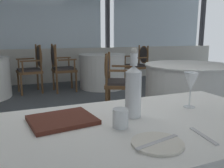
{
  "coord_description": "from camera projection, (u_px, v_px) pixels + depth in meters",
  "views": [
    {
      "loc": [
        -0.76,
        -2.12,
        1.16
      ],
      "look_at": [
        -0.32,
        -1.03,
        0.92
      ],
      "focal_mm": 38.31,
      "sensor_mm": 36.0,
      "label": 1
    }
  ],
  "objects": [
    {
      "name": "background_table_2",
      "position": [
        187.0,
        90.0,
        3.48
      ],
      "size": [
        1.23,
        1.23,
        0.76
      ],
      "color": "white",
      "rests_on": "ground_plane"
    },
    {
      "name": "background_table_3",
      "position": [
        102.0,
        71.0,
        5.38
      ],
      "size": [
        1.04,
        1.04,
        0.76
      ],
      "color": "white",
      "rests_on": "ground_plane"
    },
    {
      "name": "dining_chair_3_0",
      "position": [
        139.0,
        62.0,
        5.71
      ],
      "size": [
        0.48,
        0.54,
        0.93
      ],
      "rotation": [
        0.0,
        0.0,
        3.16
      ],
      "color": "brown",
      "rests_on": "ground_plane"
    },
    {
      "name": "water_tumbler",
      "position": [
        120.0,
        118.0,
        1.05
      ],
      "size": [
        0.07,
        0.07,
        0.08
      ],
      "primitive_type": "cylinder",
      "color": "white",
      "rests_on": "foreground_table"
    },
    {
      "name": "dinner_fork",
      "position": [
        203.0,
        136.0,
        0.96
      ],
      "size": [
        0.04,
        0.17,
        0.0
      ],
      "primitive_type": "cube",
      "rotation": [
        0.0,
        0.0,
        1.43
      ],
      "color": "silver",
      "rests_on": "foreground_table"
    },
    {
      "name": "dining_chair_1_1",
      "position": [
        33.0,
        65.0,
        4.9
      ],
      "size": [
        0.52,
        0.58,
        0.98
      ],
      "rotation": [
        0.0,
        0.0,
        9.54
      ],
      "color": "brown",
      "rests_on": "ground_plane"
    },
    {
      "name": "side_plate",
      "position": [
        157.0,
        143.0,
        0.89
      ],
      "size": [
        0.2,
        0.2,
        0.01
      ],
      "primitive_type": "cylinder",
      "color": "silver",
      "rests_on": "foreground_table"
    },
    {
      "name": "window_wall_far",
      "position": [
        46.0,
        34.0,
        5.81
      ],
      "size": [
        10.22,
        0.14,
        2.99
      ],
      "color": "beige",
      "rests_on": "ground_plane"
    },
    {
      "name": "water_bottle",
      "position": [
        133.0,
        90.0,
        1.17
      ],
      "size": [
        0.08,
        0.08,
        0.34
      ],
      "color": "white",
      "rests_on": "foreground_table"
    },
    {
      "name": "butter_knife",
      "position": [
        157.0,
        142.0,
        0.89
      ],
      "size": [
        0.21,
        0.07,
        0.0
      ],
      "primitive_type": "cube",
      "rotation": [
        0.0,
        0.0,
        0.23
      ],
      "color": "silver",
      "rests_on": "foreground_table"
    },
    {
      "name": "wine_glass",
      "position": [
        191.0,
        83.0,
        1.33
      ],
      "size": [
        0.08,
        0.08,
        0.2
      ],
      "color": "white",
      "rests_on": "foreground_table"
    },
    {
      "name": "menu_book",
      "position": [
        62.0,
        120.0,
        1.12
      ],
      "size": [
        0.32,
        0.28,
        0.02
      ],
      "primitive_type": "cube",
      "rotation": [
        0.0,
        0.0,
        0.13
      ],
      "color": "#512319",
      "rests_on": "foreground_table"
    },
    {
      "name": "dining_chair_2_1",
      "position": [
        116.0,
        78.0,
        3.53
      ],
      "size": [
        0.62,
        0.64,
        0.92
      ],
      "rotation": [
        0.0,
        0.0,
        12.1
      ],
      "color": "brown",
      "rests_on": "ground_plane"
    },
    {
      "name": "dining_chair_3_1",
      "position": [
        60.0,
        64.0,
        4.97
      ],
      "size": [
        0.48,
        0.54,
        0.99
      ],
      "rotation": [
        0.0,
        0.0,
        6.3
      ],
      "color": "brown",
      "rests_on": "ground_plane"
    },
    {
      "name": "ground_plane",
      "position": [
        102.0,
        152.0,
        2.43
      ],
      "size": [
        13.81,
        13.81,
        0.0
      ],
      "primitive_type": "plane",
      "color": "#4C5156"
    }
  ]
}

